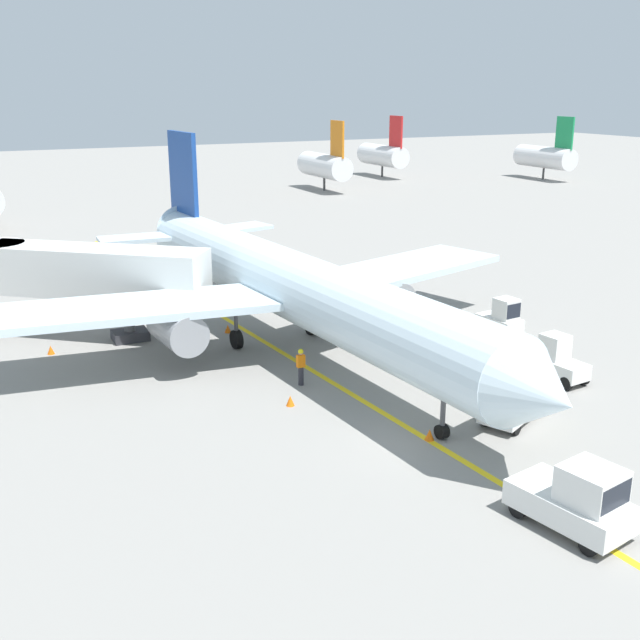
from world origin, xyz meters
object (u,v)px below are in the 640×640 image
(pushback_tug, at_px, (577,500))
(baggage_tug_near_wing, at_px, (502,319))
(safety_cone_wingtip_left, at_px, (430,435))
(safety_cone_nose_right, at_px, (228,329))
(belt_loader_forward_hold, at_px, (429,343))
(safety_cone_nose_left, at_px, (51,350))
(jet_bridge, at_px, (70,271))
(airliner, at_px, (288,284))
(baggage_tug_by_cargo_door, at_px, (558,361))
(belt_loader_aft_hold, at_px, (514,402))
(ground_crew_marshaller, at_px, (301,366))
(safety_cone_wingtip_right, at_px, (290,401))

(pushback_tug, height_order, baggage_tug_near_wing, pushback_tug)
(safety_cone_wingtip_left, bearing_deg, safety_cone_nose_right, 98.54)
(belt_loader_forward_hold, relative_size, safety_cone_nose_left, 10.65)
(baggage_tug_near_wing, xyz_separation_m, safety_cone_nose_left, (-22.01, 7.44, -0.71))
(jet_bridge, xyz_separation_m, safety_cone_wingtip_left, (9.85, -18.89, -3.32))
(airliner, distance_m, safety_cone_nose_left, 12.23)
(baggage_tug_by_cargo_door, height_order, belt_loader_aft_hold, belt_loader_aft_hold)
(baggage_tug_by_cargo_door, height_order, belt_loader_forward_hold, belt_loader_forward_hold)
(belt_loader_aft_hold, xyz_separation_m, ground_crew_marshaller, (-6.04, 7.15, 0.13))
(airliner, height_order, safety_cone_wingtip_right, airliner)
(baggage_tug_by_cargo_door, xyz_separation_m, belt_loader_forward_hold, (-3.55, 5.03, -0.15))
(baggage_tug_near_wing, height_order, safety_cone_nose_right, baggage_tug_near_wing)
(baggage_tug_near_wing, bearing_deg, airliner, 165.08)
(belt_loader_forward_hold, bearing_deg, safety_cone_nose_left, 152.05)
(airliner, relative_size, jet_bridge, 3.06)
(ground_crew_marshaller, height_order, safety_cone_nose_left, ground_crew_marshaller)
(ground_crew_marshaller, xyz_separation_m, safety_cone_wingtip_right, (-1.37, -1.92, -0.69))
(pushback_tug, distance_m, belt_loader_forward_hold, 15.36)
(ground_crew_marshaller, height_order, safety_cone_nose_right, ground_crew_marshaller)
(baggage_tug_near_wing, bearing_deg, pushback_tug, -122.20)
(safety_cone_wingtip_right, bearing_deg, baggage_tug_near_wing, 14.80)
(pushback_tug, distance_m, safety_cone_wingtip_right, 12.92)
(baggage_tug_by_cargo_door, bearing_deg, ground_crew_marshaller, 156.64)
(jet_bridge, distance_m, safety_cone_nose_left, 4.45)
(baggage_tug_near_wing, relative_size, ground_crew_marshaller, 1.49)
(pushback_tug, xyz_separation_m, safety_cone_nose_left, (-11.95, 23.43, -0.77))
(safety_cone_nose_left, bearing_deg, belt_loader_aft_hold, -46.57)
(baggage_tug_near_wing, height_order, belt_loader_forward_hold, belt_loader_forward_hold)
(belt_loader_forward_hold, xyz_separation_m, safety_cone_wingtip_left, (-5.08, -7.64, -0.56))
(baggage_tug_by_cargo_door, height_order, ground_crew_marshaller, baggage_tug_by_cargo_door)
(pushback_tug, xyz_separation_m, safety_cone_nose_right, (-2.87, 22.86, -0.77))
(jet_bridge, distance_m, baggage_tug_by_cargo_door, 24.77)
(belt_loader_forward_hold, bearing_deg, baggage_tug_near_wing, 13.63)
(safety_cone_nose_left, distance_m, safety_cone_wingtip_right, 13.75)
(airliner, distance_m, safety_cone_wingtip_right, 7.90)
(baggage_tug_by_cargo_door, relative_size, safety_cone_nose_left, 5.75)
(belt_loader_aft_hold, relative_size, ground_crew_marshaller, 2.97)
(pushback_tug, xyz_separation_m, belt_loader_aft_hold, (3.53, 7.07, -0.22))
(ground_crew_marshaller, bearing_deg, safety_cone_wingtip_left, -74.40)
(ground_crew_marshaller, distance_m, safety_cone_wingtip_right, 2.46)
(belt_loader_forward_hold, height_order, safety_cone_nose_right, belt_loader_forward_hold)
(belt_loader_aft_hold, bearing_deg, baggage_tug_by_cargo_door, 29.00)
(belt_loader_forward_hold, relative_size, belt_loader_aft_hold, 0.93)
(jet_bridge, xyz_separation_m, belt_loader_forward_hold, (14.92, -11.25, -2.77))
(ground_crew_marshaller, bearing_deg, safety_cone_wingtip_right, -125.61)
(airliner, xyz_separation_m, jet_bridge, (-9.31, 6.97, 0.12))
(baggage_tug_near_wing, bearing_deg, safety_cone_wingtip_left, -139.66)
(safety_cone_wingtip_right, bearing_deg, safety_cone_nose_left, 125.97)
(belt_loader_aft_hold, height_order, ground_crew_marshaller, belt_loader_aft_hold)
(belt_loader_aft_hold, bearing_deg, belt_loader_forward_hold, 82.13)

